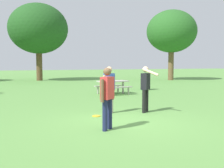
{
  "coord_description": "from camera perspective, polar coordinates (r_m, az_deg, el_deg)",
  "views": [
    {
      "loc": [
        -3.06,
        -6.84,
        1.75
      ],
      "look_at": [
        0.22,
        1.78,
        1.0
      ],
      "focal_mm": 41.01,
      "sensor_mm": 36.0,
      "label": 1
    }
  ],
  "objects": [
    {
      "name": "person_bystander",
      "position": [
        8.89,
        -0.64,
        -0.57
      ],
      "size": [
        0.54,
        0.38,
        1.64
      ],
      "color": "#B7AD93",
      "rests_on": "ground"
    },
    {
      "name": "trash_can_beside_table",
      "position": [
        16.89,
        7.44,
        0.31
      ],
      "size": [
        0.59,
        0.59,
        0.96
      ],
      "color": "#1E663D",
      "rests_on": "ground"
    },
    {
      "name": "picnic_table_near",
      "position": [
        14.38,
        0.21,
        -0.09
      ],
      "size": [
        1.88,
        1.64,
        0.77
      ],
      "color": "#B2ADA3",
      "rests_on": "ground"
    },
    {
      "name": "tree_far_right",
      "position": [
        27.13,
        -16.08,
        11.71
      ],
      "size": [
        5.85,
        5.85,
        7.68
      ],
      "color": "brown",
      "rests_on": "ground"
    },
    {
      "name": "person_thrower",
      "position": [
        9.14,
        7.55,
        -0.34
      ],
      "size": [
        0.48,
        0.84,
        1.64
      ],
      "color": "black",
      "rests_on": "ground"
    },
    {
      "name": "tree_slender_mid",
      "position": [
        27.54,
        13.13,
        11.29
      ],
      "size": [
        5.11,
        5.11,
        7.19
      ],
      "color": "brown",
      "rests_on": "ground"
    },
    {
      "name": "ground_plane",
      "position": [
        7.69,
        3.2,
        -8.51
      ],
      "size": [
        120.0,
        120.0,
        0.0
      ],
      "primitive_type": "plane",
      "color": "#609947"
    },
    {
      "name": "person_catcher",
      "position": [
        6.66,
        -1.05,
        -2.32
      ],
      "size": [
        0.48,
        0.43,
        1.64
      ],
      "color": "#1E234C",
      "rests_on": "ground"
    },
    {
      "name": "frisbee",
      "position": [
        8.52,
        -3.51,
        -7.12
      ],
      "size": [
        0.27,
        0.27,
        0.03
      ],
      "primitive_type": "cylinder",
      "color": "yellow",
      "rests_on": "ground"
    }
  ]
}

